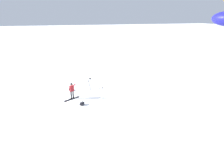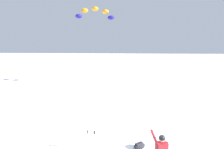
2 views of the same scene
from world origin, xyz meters
name	(u,v)px [view 1 (image 1 of 2)]	position (x,y,z in m)	size (l,w,h in m)	color
ground_plane	(80,98)	(0.00, 0.00, 0.00)	(300.00, 300.00, 0.00)	white
snowboarder	(72,89)	(-0.14, -0.76, 1.03)	(0.62, 0.64, 1.71)	black
snowboard	(72,99)	(0.02, -0.84, 0.02)	(0.96, 1.65, 0.10)	black
gear_bag_large	(82,103)	(1.62, -0.02, 0.16)	(0.64, 0.70, 0.30)	black
camera_tripod	(90,82)	(-1.78, 1.42, 1.03)	(0.54, 0.58, 1.46)	#262628
gear_bag_small	(70,89)	(-2.29, -0.81, 0.16)	(0.62, 0.32, 0.30)	black
ski_poles	(101,91)	(0.71, 2.11, 0.80)	(0.24, 0.37, 1.22)	gray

